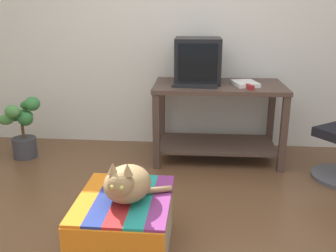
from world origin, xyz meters
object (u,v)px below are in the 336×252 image
Objects in this scene: cat at (127,183)px; ottoman_with_blanket at (125,224)px; stapler at (250,87)px; book at (245,84)px; tv_monitor at (198,61)px; potted_plant at (23,127)px; keyboard at (195,86)px; desk at (218,109)px.

ottoman_with_blanket is at bearing 134.06° from cat.
stapler is at bearing 64.93° from cat.
book is 0.16m from stapler.
tv_monitor is at bearing 76.44° from ottoman_with_blanket.
ottoman_with_blanket is at bearing -47.74° from potted_plant.
ottoman_with_blanket is at bearing -100.12° from keyboard.
stapler is (0.48, -0.05, 0.01)m from keyboard.
cat reaches higher than potted_plant.
stapler reaches higher than keyboard.
keyboard reaches higher than potted_plant.
cat is 1.65m from stapler.
potted_plant reaches higher than ottoman_with_blanket.
keyboard is (-0.22, -0.16, 0.25)m from desk.
tv_monitor is 0.71× the size of potted_plant.
stapler is at bearing -31.66° from tv_monitor.
tv_monitor reaches higher than cat.
desk reaches higher than potted_plant.
cat is (-0.37, -1.67, -0.48)m from tv_monitor.
stapler is (2.15, -0.06, 0.45)m from potted_plant.
cat is (-0.81, -1.56, -0.29)m from book.
desk reaches higher than cat.
potted_plant is at bearing 137.96° from cat.
tv_monitor is (-0.21, 0.06, 0.44)m from desk.
tv_monitor is at bearing 161.42° from desk.
tv_monitor is 1.81m from potted_plant.
cat is 1.97m from potted_plant.
stapler is (0.83, 1.39, 0.29)m from cat.
tv_monitor is at bearing 152.06° from book.
potted_plant is (-1.68, -0.21, -0.63)m from tv_monitor.
desk is at bearing 155.09° from book.
desk is 11.10× the size of stapler.
cat reaches higher than ottoman_with_blanket.
stapler is (0.86, 1.36, 0.58)m from ottoman_with_blanket.
tv_monitor is 1.85m from ottoman_with_blanket.
keyboard is at bearing 82.19° from cat.
potted_plant is at bearing 132.26° from ottoman_with_blanket.
stapler is at bearing -95.85° from book.
desk is 0.42m from stapler.
stapler reaches higher than cat.
potted_plant is at bearing -176.50° from desk.
cat is (0.03, -0.03, 0.29)m from ottoman_with_blanket.
book is 2.42× the size of stapler.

